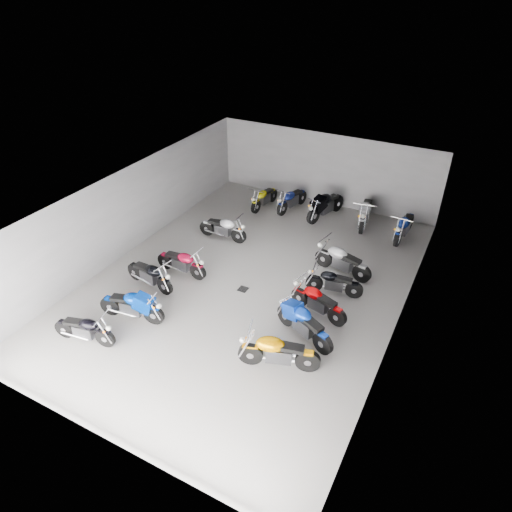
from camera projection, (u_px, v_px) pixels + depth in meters
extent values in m
plane|color=gray|center=(250.00, 281.00, 15.75)|extent=(14.00, 14.00, 0.00)
cube|color=gray|center=(325.00, 169.00, 20.08)|extent=(10.00, 0.10, 3.20)
cube|color=gray|center=(131.00, 209.00, 16.84)|extent=(0.10, 14.00, 3.20)
cube|color=gray|center=(405.00, 284.00, 12.93)|extent=(0.10, 14.00, 3.20)
cube|color=black|center=(249.00, 197.00, 14.00)|extent=(10.00, 14.00, 0.04)
cube|color=black|center=(243.00, 289.00, 15.38)|extent=(0.32, 0.32, 0.01)
cylinder|color=black|center=(105.00, 338.00, 12.96)|extent=(0.61, 0.23, 0.60)
cylinder|color=black|center=(65.00, 329.00, 13.29)|extent=(0.61, 0.25, 0.60)
cube|color=#2D2D30|center=(84.00, 331.00, 13.07)|extent=(0.65, 0.39, 0.37)
ellipsoid|color=black|center=(88.00, 324.00, 12.86)|extent=(0.69, 0.48, 0.34)
cube|color=black|center=(73.00, 322.00, 13.01)|extent=(0.61, 0.36, 0.17)
cylinder|color=black|center=(154.00, 315.00, 13.76)|extent=(0.67, 0.25, 0.66)
cylinder|color=black|center=(111.00, 306.00, 14.13)|extent=(0.67, 0.27, 0.66)
cube|color=#2D2D30|center=(132.00, 308.00, 13.89)|extent=(0.71, 0.43, 0.41)
ellipsoid|color=#002B96|center=(137.00, 300.00, 13.66)|extent=(0.76, 0.53, 0.37)
cube|color=black|center=(121.00, 298.00, 13.82)|extent=(0.67, 0.40, 0.19)
cylinder|color=black|center=(165.00, 286.00, 15.01)|extent=(0.64, 0.21, 0.63)
cylinder|color=black|center=(135.00, 272.00, 15.71)|extent=(0.64, 0.23, 0.63)
cube|color=#2D2D30|center=(149.00, 276.00, 15.31)|extent=(0.67, 0.38, 0.39)
ellipsoid|color=black|center=(153.00, 271.00, 15.03)|extent=(0.72, 0.48, 0.35)
cube|color=black|center=(142.00, 266.00, 15.31)|extent=(0.63, 0.36, 0.18)
cylinder|color=black|center=(198.00, 272.00, 15.71)|extent=(0.62, 0.14, 0.62)
cylinder|color=black|center=(166.00, 261.00, 16.28)|extent=(0.62, 0.16, 0.62)
cube|color=#2D2D30|center=(181.00, 264.00, 15.94)|extent=(0.63, 0.30, 0.39)
ellipsoid|color=maroon|center=(185.00, 258.00, 15.69)|extent=(0.66, 0.40, 0.35)
cube|color=black|center=(173.00, 255.00, 15.92)|extent=(0.59, 0.28, 0.18)
cylinder|color=black|center=(239.00, 236.00, 17.76)|extent=(0.63, 0.15, 0.63)
cylinder|color=black|center=(207.00, 228.00, 18.28)|extent=(0.63, 0.17, 0.63)
cube|color=#2D2D30|center=(223.00, 230.00, 17.96)|extent=(0.65, 0.32, 0.39)
ellipsoid|color=silver|center=(227.00, 224.00, 17.72)|extent=(0.68, 0.41, 0.35)
cube|color=black|center=(215.00, 222.00, 17.93)|extent=(0.61, 0.29, 0.18)
cylinder|color=black|center=(251.00, 354.00, 12.37)|extent=(0.69, 0.35, 0.69)
cylinder|color=black|center=(308.00, 361.00, 12.16)|extent=(0.70, 0.37, 0.69)
cube|color=#2D2D30|center=(279.00, 355.00, 12.21)|extent=(0.76, 0.52, 0.43)
ellipsoid|color=#CB7E00|center=(271.00, 344.00, 12.05)|extent=(0.83, 0.64, 0.39)
cube|color=black|center=(292.00, 348.00, 12.00)|extent=(0.71, 0.49, 0.20)
cylinder|color=black|center=(286.00, 315.00, 13.73)|extent=(0.67, 0.39, 0.67)
cylinder|color=black|center=(323.00, 343.00, 12.73)|extent=(0.68, 0.41, 0.67)
cube|color=#2D2D30|center=(304.00, 326.00, 13.17)|extent=(0.75, 0.56, 0.42)
ellipsoid|color=#0A2F9C|center=(299.00, 313.00, 13.14)|extent=(0.82, 0.67, 0.38)
cube|color=black|center=(313.00, 324.00, 12.79)|extent=(0.71, 0.52, 0.19)
cylinder|color=black|center=(300.00, 297.00, 14.53)|extent=(0.64, 0.28, 0.62)
cylinder|color=black|center=(337.00, 317.00, 13.72)|extent=(0.64, 0.30, 0.62)
cube|color=#2D2D30|center=(318.00, 304.00, 14.07)|extent=(0.69, 0.45, 0.39)
ellipsoid|color=#9E0002|center=(313.00, 293.00, 14.02)|extent=(0.74, 0.55, 0.35)
cube|color=black|center=(327.00, 301.00, 13.74)|extent=(0.65, 0.42, 0.18)
cylinder|color=black|center=(314.00, 283.00, 15.19)|extent=(0.59, 0.22, 0.58)
cylinder|color=black|center=(354.00, 290.00, 14.86)|extent=(0.60, 0.24, 0.58)
cube|color=#2D2D30|center=(334.00, 284.00, 14.98)|extent=(0.63, 0.38, 0.36)
ellipsoid|color=black|center=(329.00, 276.00, 14.87)|extent=(0.67, 0.47, 0.33)
cube|color=black|center=(344.00, 280.00, 14.77)|extent=(0.59, 0.35, 0.17)
cylinder|color=black|center=(324.00, 258.00, 16.38)|extent=(0.68, 0.26, 0.67)
cylinder|color=black|center=(362.00, 273.00, 15.58)|extent=(0.69, 0.28, 0.67)
cube|color=#2D2D30|center=(343.00, 263.00, 15.92)|extent=(0.73, 0.44, 0.42)
ellipsoid|color=#A1A1A5|center=(338.00, 253.00, 15.86)|extent=(0.78, 0.55, 0.38)
cube|color=black|center=(352.00, 259.00, 15.59)|extent=(0.68, 0.41, 0.19)
cylinder|color=black|center=(256.00, 207.00, 19.88)|extent=(0.18, 0.61, 0.61)
cylinder|color=black|center=(272.00, 195.00, 20.85)|extent=(0.20, 0.62, 0.61)
cube|color=#2D2D30|center=(264.00, 199.00, 20.31)|extent=(0.34, 0.64, 0.38)
ellipsoid|color=#CFC60A|center=(262.00, 194.00, 20.00)|extent=(0.44, 0.68, 0.34)
cube|color=black|center=(268.00, 191.00, 20.38)|extent=(0.32, 0.60, 0.17)
cylinder|color=black|center=(282.00, 209.00, 19.70)|extent=(0.26, 0.65, 0.64)
cylinder|color=black|center=(301.00, 197.00, 20.63)|extent=(0.28, 0.65, 0.64)
cube|color=#2D2D30|center=(292.00, 201.00, 20.11)|extent=(0.42, 0.69, 0.40)
ellipsoid|color=navy|center=(289.00, 196.00, 19.80)|extent=(0.53, 0.74, 0.36)
cube|color=black|center=(296.00, 193.00, 20.16)|extent=(0.40, 0.65, 0.18)
cylinder|color=black|center=(313.00, 216.00, 19.04)|extent=(0.35, 0.74, 0.73)
cylinder|color=black|center=(337.00, 203.00, 20.02)|extent=(0.37, 0.75, 0.73)
cube|color=#2D2D30|center=(326.00, 207.00, 19.47)|extent=(0.54, 0.81, 0.45)
ellipsoid|color=black|center=(323.00, 201.00, 19.12)|extent=(0.66, 0.87, 0.41)
cube|color=black|center=(331.00, 198.00, 19.51)|extent=(0.50, 0.75, 0.21)
cylinder|color=black|center=(362.00, 225.00, 18.36)|extent=(0.25, 0.74, 0.73)
cylinder|color=black|center=(367.00, 208.00, 19.66)|extent=(0.28, 0.74, 0.73)
cube|color=#2D2D30|center=(365.00, 214.00, 18.95)|extent=(0.45, 0.78, 0.45)
ellipsoid|color=#B4B3BB|center=(365.00, 209.00, 18.56)|extent=(0.56, 0.83, 0.41)
cube|color=black|center=(367.00, 203.00, 19.07)|extent=(0.42, 0.73, 0.21)
cylinder|color=black|center=(398.00, 238.00, 17.55)|extent=(0.19, 0.68, 0.67)
cylinder|color=black|center=(409.00, 222.00, 18.63)|extent=(0.21, 0.68, 0.67)
cube|color=#2D2D30|center=(404.00, 228.00, 18.03)|extent=(0.36, 0.70, 0.42)
ellipsoid|color=#163297|center=(404.00, 223.00, 17.68)|extent=(0.47, 0.74, 0.38)
cube|color=black|center=(408.00, 218.00, 18.11)|extent=(0.34, 0.66, 0.19)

